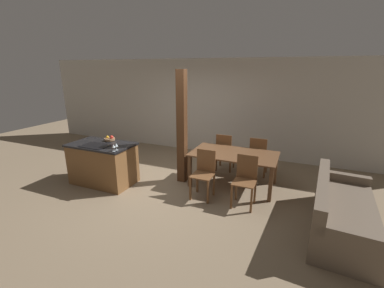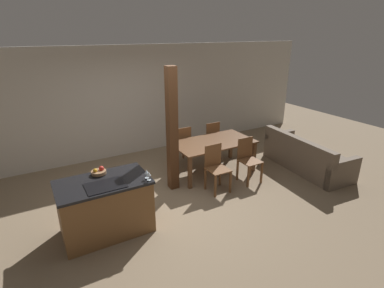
% 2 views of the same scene
% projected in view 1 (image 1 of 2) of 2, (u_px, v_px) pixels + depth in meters
% --- Properties ---
extents(ground_plane, '(16.00, 16.00, 0.00)m').
position_uv_depth(ground_plane, '(163.00, 185.00, 5.56)').
color(ground_plane, '#847056').
extents(wall_back, '(11.20, 0.08, 2.70)m').
position_uv_depth(wall_back, '(206.00, 107.00, 7.48)').
color(wall_back, beige).
rests_on(wall_back, ground_plane).
extents(kitchen_island, '(1.37, 0.81, 0.90)m').
position_uv_depth(kitchen_island, '(103.00, 163.00, 5.58)').
color(kitchen_island, brown).
rests_on(kitchen_island, ground_plane).
extents(fruit_bowl, '(0.23, 0.23, 0.11)m').
position_uv_depth(fruit_bowl, '(110.00, 139.00, 5.67)').
color(fruit_bowl, '#99704C').
rests_on(fruit_bowl, kitchen_island).
extents(wine_glass_near, '(0.07, 0.07, 0.14)m').
position_uv_depth(wine_glass_near, '(113.00, 146.00, 4.90)').
color(wine_glass_near, silver).
rests_on(wine_glass_near, kitchen_island).
extents(wine_glass_middle, '(0.07, 0.07, 0.14)m').
position_uv_depth(wine_glass_middle, '(116.00, 145.00, 4.97)').
color(wine_glass_middle, silver).
rests_on(wine_glass_middle, kitchen_island).
extents(dining_table, '(1.78, 1.00, 0.72)m').
position_uv_depth(dining_table, '(234.00, 157.00, 5.41)').
color(dining_table, brown).
rests_on(dining_table, ground_plane).
extents(dining_chair_near_left, '(0.40, 0.40, 0.93)m').
position_uv_depth(dining_chair_near_left, '(204.00, 173.00, 4.96)').
color(dining_chair_near_left, brown).
rests_on(dining_chair_near_left, ground_plane).
extents(dining_chair_near_right, '(0.40, 0.40, 0.93)m').
position_uv_depth(dining_chair_near_right, '(245.00, 180.00, 4.66)').
color(dining_chair_near_right, brown).
rests_on(dining_chair_near_right, ground_plane).
extents(dining_chair_far_left, '(0.40, 0.40, 0.93)m').
position_uv_depth(dining_chair_far_left, '(225.00, 151.00, 6.24)').
color(dining_chair_far_left, brown).
rests_on(dining_chair_far_left, ground_plane).
extents(dining_chair_far_right, '(0.40, 0.40, 0.93)m').
position_uv_depth(dining_chair_far_right, '(258.00, 155.00, 5.94)').
color(dining_chair_far_right, brown).
rests_on(dining_chair_far_right, ground_plane).
extents(couch, '(1.01, 2.12, 0.80)m').
position_uv_depth(couch, '(341.00, 214.00, 3.96)').
color(couch, brown).
rests_on(couch, ground_plane).
extents(timber_post, '(0.18, 0.18, 2.42)m').
position_uv_depth(timber_post, '(182.00, 128.00, 5.46)').
color(timber_post, '#4C2D19').
rests_on(timber_post, ground_plane).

